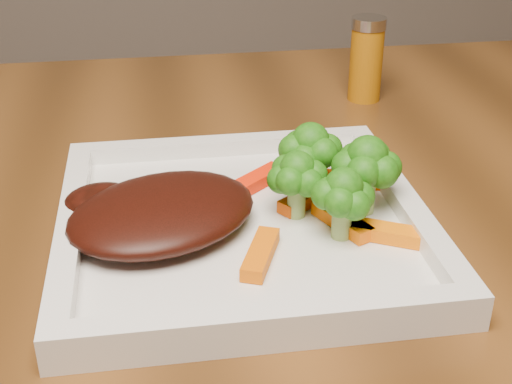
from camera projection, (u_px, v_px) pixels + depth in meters
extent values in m
cube|color=white|center=(243.00, 229.00, 0.54)|extent=(0.27, 0.27, 0.01)
ellipsoid|color=#330C07|center=(162.00, 212.00, 0.52)|extent=(0.18, 0.17, 0.03)
cube|color=orange|center=(389.00, 233.00, 0.51)|extent=(0.06, 0.04, 0.01)
cube|color=#EC6303|center=(261.00, 254.00, 0.49)|extent=(0.04, 0.06, 0.01)
cube|color=#F24D03|center=(357.00, 180.00, 0.59)|extent=(0.06, 0.03, 0.01)
cube|color=#FF2404|center=(256.00, 181.00, 0.58)|extent=(0.05, 0.05, 0.01)
cube|color=#FF6C04|center=(342.00, 221.00, 0.53)|extent=(0.04, 0.06, 0.01)
cube|color=#D64703|center=(307.00, 198.00, 0.56)|extent=(0.05, 0.04, 0.01)
cylinder|color=#AC6409|center=(366.00, 59.00, 0.78)|extent=(0.04, 0.04, 0.09)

